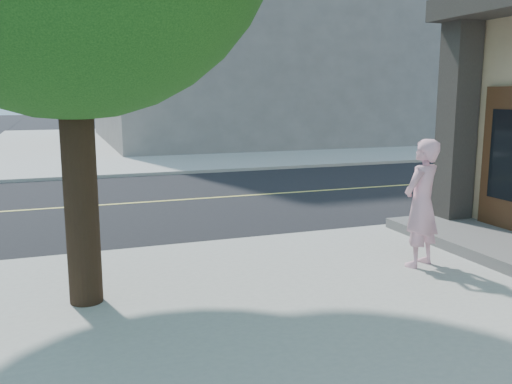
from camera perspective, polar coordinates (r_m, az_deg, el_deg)
name	(u,v)px	position (r m, az deg, el deg)	size (l,w,h in m)	color
sidewalk_ne	(254,139)	(32.65, -0.20, 5.53)	(29.00, 25.00, 0.12)	#A8A89F
filler_ne	(259,17)	(33.48, 0.34, 17.75)	(18.00, 16.00, 14.00)	slate
man_on_phone	(421,203)	(8.50, 16.86, -1.14)	(0.70, 0.46, 1.92)	#E5A2B6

